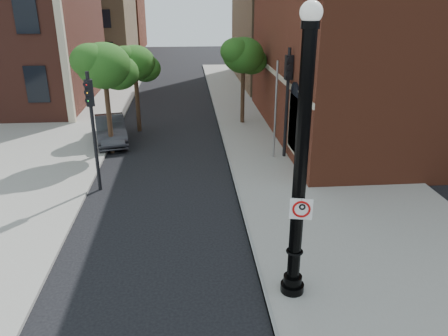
{
  "coord_description": "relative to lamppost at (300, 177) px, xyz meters",
  "views": [
    {
      "loc": [
        0.13,
        -10.0,
        7.5
      ],
      "look_at": [
        1.17,
        2.0,
        2.7
      ],
      "focal_mm": 35.0,
      "sensor_mm": 36.0,
      "label": 1
    }
  ],
  "objects": [
    {
      "name": "ground",
      "position": [
        -2.77,
        0.54,
        -3.42
      ],
      "size": [
        120.0,
        120.0,
        0.0
      ],
      "primitive_type": "plane",
      "color": "black",
      "rests_on": "ground"
    },
    {
      "name": "curb_edge",
      "position": [
        -0.72,
        10.54,
        -3.35
      ],
      "size": [
        0.1,
        60.0,
        0.14
      ],
      "primitive_type": "cube",
      "color": "gray",
      "rests_on": "ground"
    },
    {
      "name": "sidewalk_left",
      "position": [
        -11.77,
        18.54,
        -3.36
      ],
      "size": [
        10.0,
        50.0,
        0.12
      ],
      "primitive_type": "cube",
      "color": "gray",
      "rests_on": "ground"
    },
    {
      "name": "bg_building_red",
      "position": [
        -14.77,
        58.54,
        1.58
      ],
      "size": [
        12.0,
        12.0,
        10.0
      ],
      "primitive_type": "cube",
      "color": "maroon",
      "rests_on": "ground"
    },
    {
      "name": "sidewalk_right",
      "position": [
        3.23,
        10.54,
        -3.36
      ],
      "size": [
        8.0,
        60.0,
        0.12
      ],
      "primitive_type": "cube",
      "color": "gray",
      "rests_on": "ground"
    },
    {
      "name": "traffic_signal_right",
      "position": [
        2.02,
        10.33,
        0.15
      ],
      "size": [
        0.36,
        0.44,
        5.29
      ],
      "rotation": [
        0.0,
        0.0,
        0.09
      ],
      "color": "black",
      "rests_on": "ground"
    },
    {
      "name": "traffic_signal_left",
      "position": [
        -6.33,
        7.33,
        -0.16
      ],
      "size": [
        0.37,
        0.42,
        4.84
      ],
      "rotation": [
        0.0,
        0.0,
        0.28
      ],
      "color": "black",
      "rests_on": "ground"
    },
    {
      "name": "street_tree_a",
      "position": [
        -6.48,
        11.97,
        0.88
      ],
      "size": [
        3.03,
        2.73,
        5.45
      ],
      "color": "black",
      "rests_on": "ground"
    },
    {
      "name": "lamppost",
      "position": [
        0.0,
        0.0,
        0.0
      ],
      "size": [
        0.63,
        0.63,
        7.4
      ],
      "color": "black",
      "rests_on": "ground"
    },
    {
      "name": "parked_car",
      "position": [
        -6.81,
        13.63,
        -2.7
      ],
      "size": [
        2.38,
        4.55,
        1.43
      ],
      "primitive_type": "imported",
      "rotation": [
        0.0,
        0.0,
        0.21
      ],
      "color": "#29292E",
      "rests_on": "ground"
    },
    {
      "name": "street_tree_c",
      "position": [
        0.78,
        16.67,
        0.7
      ],
      "size": [
        2.9,
        2.62,
        5.22
      ],
      "color": "black",
      "rests_on": "ground"
    },
    {
      "name": "utility_pole",
      "position": [
        1.48,
        10.27,
        -1.05
      ],
      "size": [
        0.09,
        0.09,
        4.74
      ],
      "primitive_type": "cylinder",
      "color": "#999999",
      "rests_on": "ground"
    },
    {
      "name": "no_parking_sign",
      "position": [
        0.04,
        -0.18,
        -0.76
      ],
      "size": [
        0.55,
        0.14,
        0.56
      ],
      "rotation": [
        0.0,
        0.0,
        -0.2
      ],
      "color": "white",
      "rests_on": "ground"
    },
    {
      "name": "bg_building_tan_b",
      "position": [
        13.23,
        30.54,
        3.58
      ],
      "size": [
        22.0,
        14.0,
        14.0
      ],
      "primitive_type": "cube",
      "color": "olive",
      "rests_on": "ground"
    },
    {
      "name": "street_tree_b",
      "position": [
        -5.46,
        15.69,
        0.46
      ],
      "size": [
        2.73,
        2.47,
        4.93
      ],
      "color": "black",
      "rests_on": "ground"
    },
    {
      "name": "bg_building_tan_a",
      "position": [
        -14.77,
        44.54,
        2.58
      ],
      "size": [
        12.0,
        12.0,
        12.0
      ],
      "primitive_type": "cube",
      "color": "olive",
      "rests_on": "ground"
    }
  ]
}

